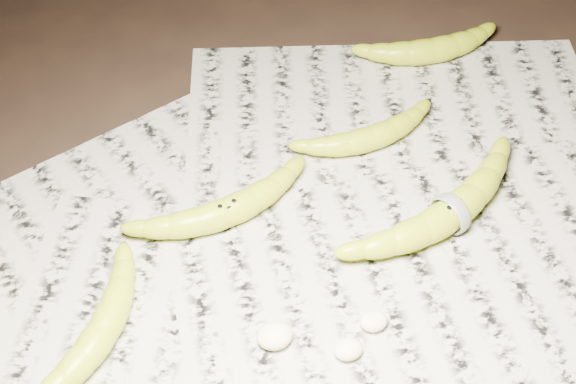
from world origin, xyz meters
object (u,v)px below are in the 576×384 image
object	(u,v)px
banana_left_b	(101,330)
banana_upper_a	(371,136)
banana_upper_b	(432,49)
banana_taped	(451,212)
banana_center	(227,210)

from	to	relation	value
banana_left_b	banana_upper_a	xyz separation A→B (m)	(0.37, 0.19, -0.00)
banana_upper_b	banana_left_b	bearing A→B (deg)	-144.96
banana_taped	banana_upper_b	world-z (taller)	banana_taped
banana_upper_a	banana_upper_b	distance (m)	0.20
banana_upper_a	banana_upper_b	xyz separation A→B (m)	(0.14, 0.14, 0.00)
banana_upper_a	banana_left_b	bearing A→B (deg)	-159.58
banana_upper_a	banana_center	bearing A→B (deg)	-168.26
banana_taped	banana_left_b	bearing A→B (deg)	163.29
banana_left_b	banana_center	world-z (taller)	banana_center
banana_center	banana_upper_a	distance (m)	0.21
banana_taped	banana_upper_b	distance (m)	0.30
banana_center	banana_taped	xyz separation A→B (m)	(0.25, -0.08, 0.00)
banana_center	banana_upper_a	bearing A→B (deg)	7.37
banana_upper_a	banana_taped	bearing A→B (deg)	-80.58
banana_center	banana_taped	size ratio (longest dim) A/B	0.82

